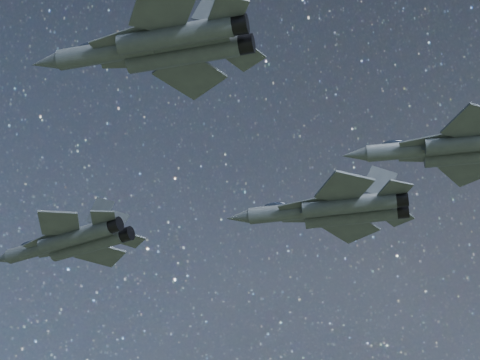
% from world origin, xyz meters
% --- Properties ---
extents(jet_lead, '(18.56, 13.06, 4.69)m').
position_xyz_m(jet_lead, '(-20.89, 6.34, 141.97)').
color(jet_lead, '#3A4248').
extents(jet_left, '(20.12, 13.86, 5.05)m').
position_xyz_m(jet_left, '(6.38, 13.13, 143.53)').
color(jet_left, '#3A4248').
extents(jet_right, '(18.95, 13.14, 4.76)m').
position_xyz_m(jet_right, '(0.98, -16.03, 142.58)').
color(jet_right, '#3A4248').
extents(jet_slot, '(16.90, 11.55, 4.24)m').
position_xyz_m(jet_slot, '(20.15, 1.96, 139.87)').
color(jet_slot, '#3A4248').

